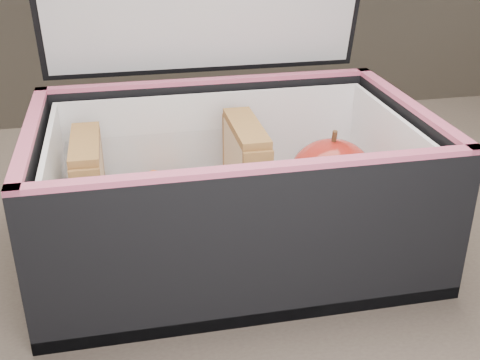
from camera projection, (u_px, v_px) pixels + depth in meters
name	position (u px, v px, depth m)	size (l,w,h in m)	color
kitchen_table	(320.00, 337.00, 0.58)	(1.20, 0.80, 0.75)	brown
lunch_bag	(230.00, 176.00, 0.53)	(0.33, 0.27, 0.33)	black
plastic_tub	(171.00, 198.00, 0.53)	(0.18, 0.13, 0.07)	white
sandwich_left	(90.00, 191.00, 0.52)	(0.02, 0.09, 0.10)	#DAB98B
sandwich_right	(246.00, 175.00, 0.54)	(0.02, 0.09, 0.10)	#DAB98B
carrot_sticks	(171.00, 212.00, 0.55)	(0.05, 0.15, 0.03)	#D94409
paper_napkin	(330.00, 218.00, 0.57)	(0.08, 0.08, 0.01)	white
red_apple	(331.00, 178.00, 0.55)	(0.09, 0.09, 0.08)	maroon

